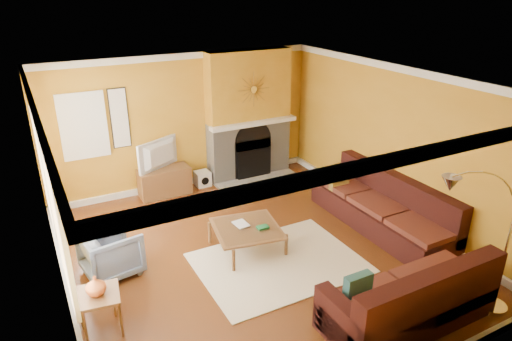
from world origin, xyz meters
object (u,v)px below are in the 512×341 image
sectional_sofa (354,230)px  armchair (111,251)px  coffee_table (247,238)px  media_console (165,182)px  side_table (100,313)px  arc_lamp (477,250)px

sectional_sofa → armchair: 3.62m
coffee_table → media_console: size_ratio=1.00×
side_table → arc_lamp: size_ratio=0.26×
coffee_table → arc_lamp: (1.60, -2.77, 0.86)m
side_table → arc_lamp: 4.52m
coffee_table → armchair: bearing=170.0°
sectional_sofa → coffee_table: sectional_sofa is taller
media_console → coffee_table: bearing=-78.4°
arc_lamp → side_table: bearing=154.1°
sectional_sofa → armchair: (-3.37, 1.30, -0.10)m
media_console → armchair: (-1.49, -2.21, 0.08)m
armchair → arc_lamp: arc_lamp is taller
side_table → sectional_sofa: bearing=-1.7°
armchair → media_console: bearing=-43.1°
sectional_sofa → arc_lamp: (0.25, -1.83, 0.61)m
media_console → arc_lamp: size_ratio=0.47×
sectional_sofa → media_console: (-1.88, 3.51, -0.17)m
sectional_sofa → media_console: sectional_sofa is taller
armchair → arc_lamp: bearing=-140.0°
coffee_table → side_table: side_table is taller
sectional_sofa → arc_lamp: 1.95m
coffee_table → arc_lamp: bearing=-60.0°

